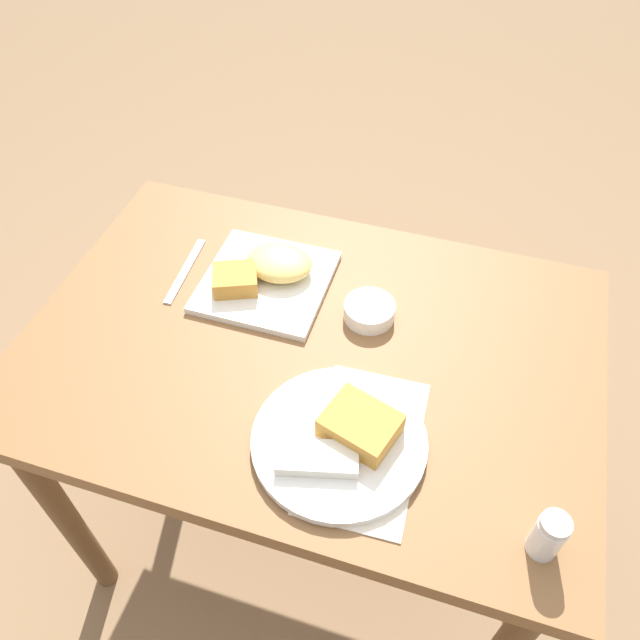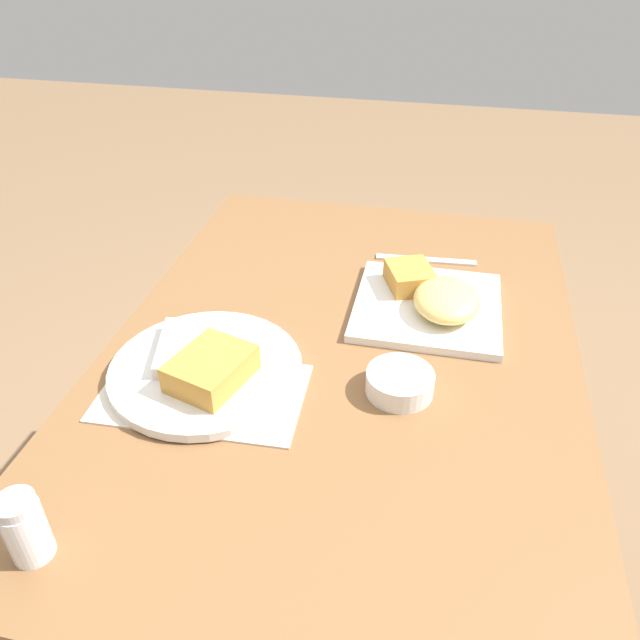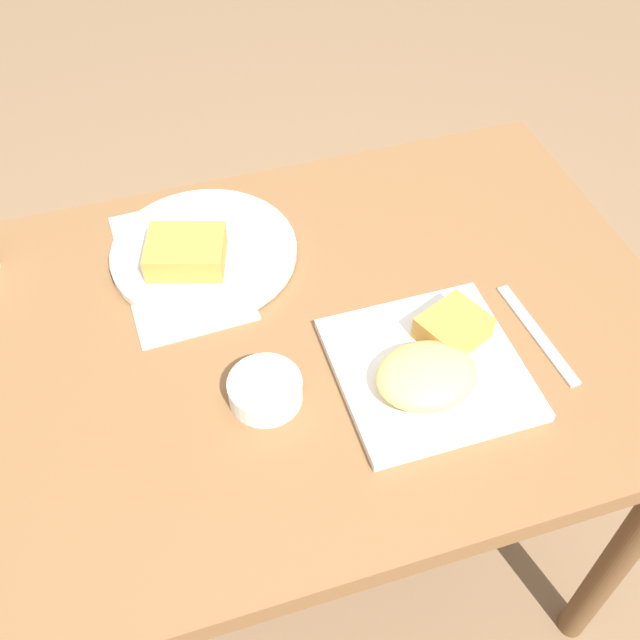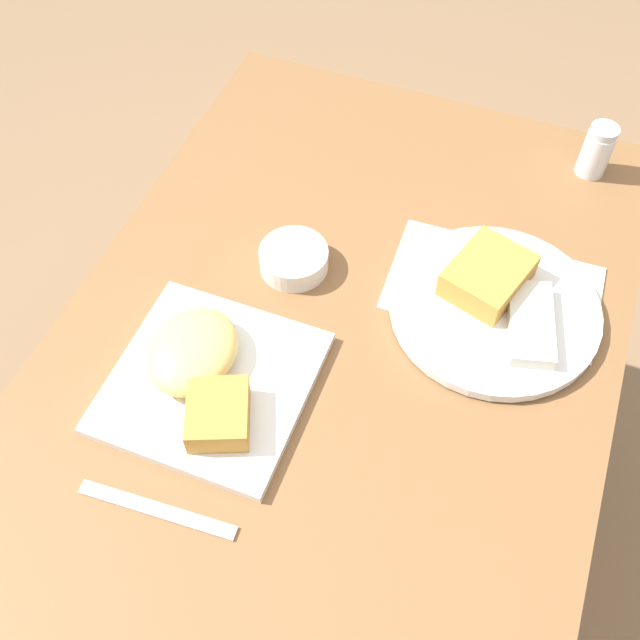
# 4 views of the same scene
# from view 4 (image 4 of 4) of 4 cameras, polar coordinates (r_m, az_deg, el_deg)

# --- Properties ---
(ground_plane) EXTENTS (8.00, 8.00, 0.00)m
(ground_plane) POSITION_cam_4_polar(r_m,az_deg,el_deg) (1.64, 0.84, -15.97)
(ground_plane) COLOR #846647
(dining_table) EXTENTS (1.02, 0.71, 0.75)m
(dining_table) POSITION_cam_4_polar(r_m,az_deg,el_deg) (1.05, 1.26, -4.16)
(dining_table) COLOR brown
(dining_table) RESTS_ON ground_plane
(menu_card) EXTENTS (0.18, 0.29, 0.00)m
(menu_card) POSITION_cam_4_polar(r_m,az_deg,el_deg) (1.03, 13.08, 2.40)
(menu_card) COLOR beige
(menu_card) RESTS_ON dining_table
(plate_square_near) EXTENTS (0.24, 0.24, 0.06)m
(plate_square_near) POSITION_cam_4_polar(r_m,az_deg,el_deg) (0.92, -8.77, -4.12)
(plate_square_near) COLOR white
(plate_square_near) RESTS_ON dining_table
(plate_oval_far) EXTENTS (0.27, 0.27, 0.05)m
(plate_oval_far) POSITION_cam_4_polar(r_m,az_deg,el_deg) (1.00, 13.25, 1.40)
(plate_oval_far) COLOR white
(plate_oval_far) RESTS_ON menu_card
(sauce_ramekin) EXTENTS (0.09, 0.09, 0.03)m
(sauce_ramekin) POSITION_cam_4_polar(r_m,az_deg,el_deg) (1.02, -2.01, 4.71)
(sauce_ramekin) COLOR white
(sauce_ramekin) RESTS_ON dining_table
(salt_shaker) EXTENTS (0.04, 0.04, 0.08)m
(salt_shaker) POSITION_cam_4_polar(r_m,az_deg,el_deg) (1.21, 20.28, 11.85)
(salt_shaker) COLOR white
(salt_shaker) RESTS_ON dining_table
(butter_knife) EXTENTS (0.03, 0.19, 0.00)m
(butter_knife) POSITION_cam_4_polar(r_m,az_deg,el_deg) (0.87, -12.31, -13.94)
(butter_knife) COLOR silver
(butter_knife) RESTS_ON dining_table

